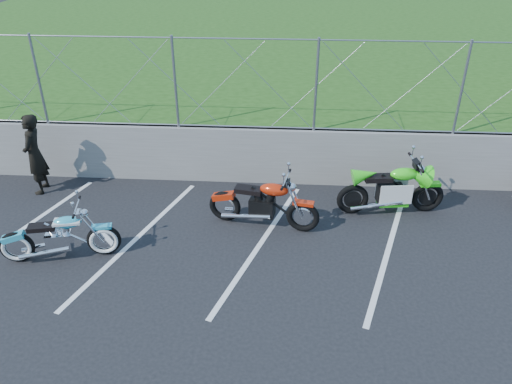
# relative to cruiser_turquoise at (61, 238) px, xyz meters

# --- Properties ---
(ground) EXTENTS (90.00, 90.00, 0.00)m
(ground) POSITION_rel_cruiser_turquoise_xyz_m (3.54, -0.31, -0.42)
(ground) COLOR black
(ground) RESTS_ON ground
(retaining_wall) EXTENTS (30.00, 0.22, 1.30)m
(retaining_wall) POSITION_rel_cruiser_turquoise_xyz_m (3.54, 3.19, 0.23)
(retaining_wall) COLOR slate
(retaining_wall) RESTS_ON ground
(grass_field) EXTENTS (30.00, 20.00, 1.30)m
(grass_field) POSITION_rel_cruiser_turquoise_xyz_m (3.54, 13.19, 0.23)
(grass_field) COLOR #1E4412
(grass_field) RESTS_ON ground
(chain_link_fence) EXTENTS (28.00, 0.03, 2.00)m
(chain_link_fence) POSITION_rel_cruiser_turquoise_xyz_m (3.54, 3.19, 1.88)
(chain_link_fence) COLOR gray
(chain_link_fence) RESTS_ON retaining_wall
(parking_lines) EXTENTS (18.29, 4.31, 0.01)m
(parking_lines) POSITION_rel_cruiser_turquoise_xyz_m (4.74, 0.69, -0.42)
(parking_lines) COLOR silver
(parking_lines) RESTS_ON ground
(cruiser_turquoise) EXTENTS (2.09, 0.69, 1.05)m
(cruiser_turquoise) POSITION_rel_cruiser_turquoise_xyz_m (0.00, 0.00, 0.00)
(cruiser_turquoise) COLOR black
(cruiser_turquoise) RESTS_ON ground
(naked_orange) EXTENTS (2.22, 0.75, 1.12)m
(naked_orange) POSITION_rel_cruiser_turquoise_xyz_m (3.57, 1.30, 0.06)
(naked_orange) COLOR black
(naked_orange) RESTS_ON ground
(sportbike_green) EXTENTS (2.23, 0.79, 1.16)m
(sportbike_green) POSITION_rel_cruiser_turquoise_xyz_m (6.16, 1.99, 0.08)
(sportbike_green) COLOR black
(sportbike_green) RESTS_ON ground
(person_standing) EXTENTS (0.51, 0.71, 1.80)m
(person_standing) POSITION_rel_cruiser_turquoise_xyz_m (-1.50, 2.39, 0.48)
(person_standing) COLOR black
(person_standing) RESTS_ON ground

